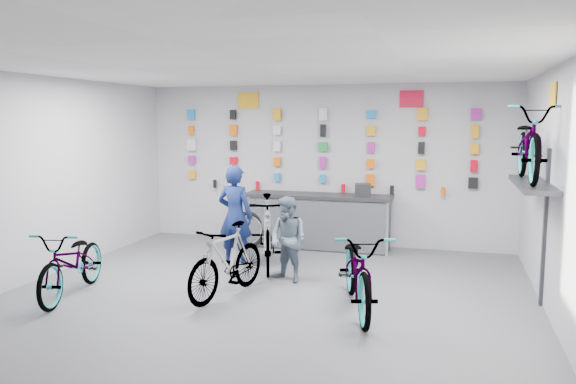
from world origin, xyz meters
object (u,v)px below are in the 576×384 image
(counter, at_px, (318,222))
(customer, at_px, (288,239))
(bike_right, at_px, (358,270))
(bike_left, at_px, (73,262))
(bike_service, at_px, (267,232))
(clerk, at_px, (235,216))
(bike_center, at_px, (227,261))

(counter, relative_size, customer, 2.16)
(counter, xyz_separation_m, bike_right, (1.27, -3.21, 0.03))
(bike_left, height_order, customer, customer)
(bike_left, relative_size, bike_right, 0.90)
(bike_service, bearing_deg, bike_right, -62.38)
(bike_service, xyz_separation_m, clerk, (-0.53, -0.04, 0.24))
(bike_right, height_order, clerk, clerk)
(bike_center, distance_m, clerk, 1.61)
(bike_left, bearing_deg, bike_center, 4.65)
(counter, height_order, customer, customer)
(clerk, bearing_deg, bike_left, 61.08)
(bike_center, xyz_separation_m, customer, (0.59, 0.90, 0.14))
(clerk, relative_size, customer, 1.31)
(counter, xyz_separation_m, bike_left, (-2.48, -3.70, -0.02))
(bike_service, height_order, clerk, clerk)
(customer, bearing_deg, counter, 116.69)
(bike_left, height_order, bike_right, bike_right)
(customer, bearing_deg, bike_right, -15.26)
(clerk, xyz_separation_m, customer, (1.06, -0.60, -0.19))
(bike_service, bearing_deg, customer, -69.13)
(bike_center, height_order, customer, customer)
(bike_center, height_order, bike_right, bike_right)
(bike_left, bearing_deg, clerk, 42.62)
(counter, distance_m, bike_right, 3.46)
(bike_left, distance_m, bike_center, 2.06)
(bike_service, relative_size, customer, 1.54)
(customer, bearing_deg, clerk, 175.04)
(bike_center, relative_size, customer, 1.30)
(clerk, bearing_deg, bike_center, 114.38)
(bike_center, bearing_deg, clerk, 121.40)
(counter, height_order, clerk, clerk)
(bike_right, bearing_deg, bike_center, 160.43)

